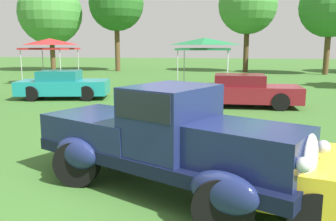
{
  "coord_description": "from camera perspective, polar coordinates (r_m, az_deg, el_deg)",
  "views": [
    {
      "loc": [
        1.48,
        -5.09,
        2.31
      ],
      "look_at": [
        0.14,
        2.41,
        0.91
      ],
      "focal_mm": 38.23,
      "sensor_mm": 36.0,
      "label": 1
    }
  ],
  "objects": [
    {
      "name": "show_car_burgundy",
      "position": [
        13.9,
        11.82,
        3.09
      ],
      "size": [
        4.23,
        1.81,
        1.22
      ],
      "color": "maroon",
      "rests_on": "ground_plane"
    },
    {
      "name": "ground_plane",
      "position": [
        5.78,
        -5.73,
        -13.2
      ],
      "size": [
        120.0,
        120.0,
        0.0
      ],
      "primitive_type": "plane",
      "color": "#386628"
    },
    {
      "name": "show_car_teal",
      "position": [
        16.29,
        -16.44,
        3.93
      ],
      "size": [
        4.09,
        2.43,
        1.22
      ],
      "color": "teal",
      "rests_on": "ground_plane"
    },
    {
      "name": "treeline_mid_right",
      "position": [
        31.36,
        24.47,
        14.84
      ],
      "size": [
        4.72,
        4.72,
        7.62
      ],
      "color": "brown",
      "rests_on": "ground_plane"
    },
    {
      "name": "canopy_tent_center_field",
      "position": [
        19.92,
        5.84,
        10.65
      ],
      "size": [
        2.85,
        2.85,
        2.71
      ],
      "color": "#B7B7BC",
      "rests_on": "ground_plane"
    },
    {
      "name": "treeline_center",
      "position": [
        32.19,
        12.6,
        16.11
      ],
      "size": [
        4.94,
        4.94,
        8.15
      ],
      "color": "#47331E",
      "rests_on": "ground_plane"
    },
    {
      "name": "treeline_mid_left",
      "position": [
        33.03,
        -8.25,
        16.52
      ],
      "size": [
        4.81,
        4.81,
        8.34
      ],
      "color": "brown",
      "rests_on": "ground_plane"
    },
    {
      "name": "feature_pickup_truck",
      "position": [
        5.64,
        -0.21,
        -4.38
      ],
      "size": [
        4.69,
        3.29,
        1.7
      ],
      "color": "black",
      "rests_on": "ground_plane"
    },
    {
      "name": "canopy_tent_left_field",
      "position": [
        22.85,
        -18.33,
        10.14
      ],
      "size": [
        2.69,
        2.69,
        2.71
      ],
      "color": "#B7B7BC",
      "rests_on": "ground_plane"
    },
    {
      "name": "treeline_far_left",
      "position": [
        34.58,
        -18.26,
        14.57
      ],
      "size": [
        5.6,
        5.6,
        7.96
      ],
      "color": "brown",
      "rests_on": "ground_plane"
    }
  ]
}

